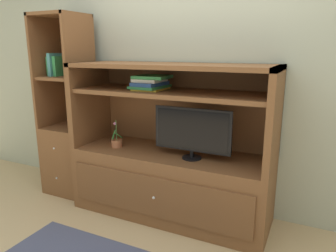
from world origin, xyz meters
name	(u,v)px	position (x,y,z in m)	size (l,w,h in m)	color
ground_plane	(150,235)	(0.00, 0.00, 0.00)	(8.00, 8.00, 0.00)	tan
painted_rear_wall	(187,58)	(0.00, 0.75, 1.40)	(6.00, 0.10, 2.80)	#ADB29E
media_console	(171,167)	(0.00, 0.41, 0.44)	(1.76, 0.63, 1.36)	brown
tv_monitor	(192,131)	(0.23, 0.33, 0.82)	(0.66, 0.16, 0.43)	black
potted_plant	(117,142)	(-0.52, 0.33, 0.63)	(0.10, 0.11, 0.26)	#B26642
magazine_stack	(151,83)	(-0.19, 0.40, 1.20)	(0.30, 0.35, 0.12)	gold
bookshelf_tall	(70,136)	(-1.17, 0.41, 0.60)	(0.46, 0.44, 1.81)	brown
upright_book_row	(56,65)	(-1.27, 0.40, 1.32)	(0.13, 0.18, 0.22)	#338C4C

